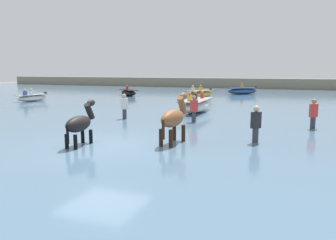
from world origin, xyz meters
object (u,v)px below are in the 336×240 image
at_px(boat_far_inshore, 200,94).
at_px(boat_near_port, 196,106).
at_px(person_wading_close, 256,129).
at_px(horse_trailing_black, 80,125).
at_px(person_wading_mid, 194,112).
at_px(horse_lead_chestnut, 174,119).
at_px(person_spectator_far, 313,117).
at_px(boat_distant_west, 128,93).
at_px(person_onlooker_left, 124,109).
at_px(boat_distant_east, 242,91).
at_px(boat_near_starboard, 32,98).

height_order(boat_far_inshore, boat_near_port, boat_near_port).
relative_size(boat_far_inshore, person_wading_close, 1.92).
bearing_deg(horse_trailing_black, person_wading_mid, 71.86).
relative_size(horse_lead_chestnut, person_spectator_far, 1.24).
xyz_separation_m(horse_lead_chestnut, boat_distant_west, (-11.05, 17.37, -0.50)).
height_order(person_onlooker_left, person_spectator_far, same).
xyz_separation_m(boat_distant_east, person_spectator_far, (5.72, -18.69, 0.14)).
distance_m(boat_far_inshore, person_wading_close, 17.44).
bearing_deg(person_wading_mid, person_spectator_far, 1.43).
xyz_separation_m(person_wading_close, person_wading_mid, (-3.17, 3.42, 0.00)).
bearing_deg(boat_near_port, person_spectator_far, -29.82).
relative_size(boat_distant_west, person_spectator_far, 1.69).
relative_size(horse_lead_chestnut, person_wading_mid, 1.24).
xyz_separation_m(boat_near_port, person_spectator_far, (5.99, -3.43, 0.09)).
bearing_deg(person_wading_close, person_spectator_far, 61.95).
bearing_deg(boat_near_starboard, horse_trailing_black, -41.24).
height_order(horse_lead_chestnut, person_wading_close, horse_lead_chestnut).
height_order(boat_far_inshore, person_spectator_far, person_spectator_far).
height_order(horse_lead_chestnut, boat_near_port, horse_lead_chestnut).
distance_m(horse_lead_chestnut, person_wading_close, 2.74).
bearing_deg(person_spectator_far, boat_near_port, 150.18).
xyz_separation_m(horse_lead_chestnut, person_onlooker_left, (-4.19, 4.26, -0.33)).
bearing_deg(boat_distant_west, person_spectator_far, -39.50).
height_order(boat_near_port, person_onlooker_left, person_onlooker_left).
height_order(horse_trailing_black, person_onlooker_left, horse_trailing_black).
height_order(boat_far_inshore, boat_distant_east, boat_far_inshore).
height_order(boat_near_starboard, person_wading_mid, person_wading_mid).
relative_size(horse_trailing_black, person_wading_mid, 1.11).
relative_size(boat_far_inshore, boat_distant_east, 0.99).
height_order(person_wading_close, person_wading_mid, same).
height_order(horse_trailing_black, boat_distant_west, horse_trailing_black).
xyz_separation_m(boat_distant_west, person_onlooker_left, (6.86, -13.11, 0.17)).
distance_m(boat_distant_east, person_spectator_far, 19.55).
height_order(horse_trailing_black, boat_near_port, horse_trailing_black).
height_order(boat_distant_west, person_spectator_far, person_spectator_far).
bearing_deg(boat_far_inshore, person_spectator_far, -56.33).
xyz_separation_m(person_spectator_far, person_wading_mid, (-5.06, -0.13, 0.00)).
distance_m(boat_far_inshore, boat_near_port, 9.51).
height_order(horse_lead_chestnut, person_onlooker_left, horse_lead_chestnut).
bearing_deg(boat_distant_east, horse_trailing_black, -92.95).
bearing_deg(boat_near_port, boat_near_starboard, 173.18).
xyz_separation_m(boat_near_port, person_wading_mid, (0.93, -3.56, 0.09)).
bearing_deg(horse_lead_chestnut, person_spectator_far, 46.96).
relative_size(person_spectator_far, person_wading_mid, 1.00).
distance_m(boat_distant_west, person_wading_mid, 16.49).
relative_size(boat_near_port, boat_distant_east, 1.20).
bearing_deg(boat_distant_east, boat_far_inshore, -113.91).
bearing_deg(boat_near_starboard, boat_near_port, -6.82).
xyz_separation_m(horse_trailing_black, person_wading_close, (5.11, 2.51, -0.20)).
bearing_deg(boat_far_inshore, boat_near_port, -75.24).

